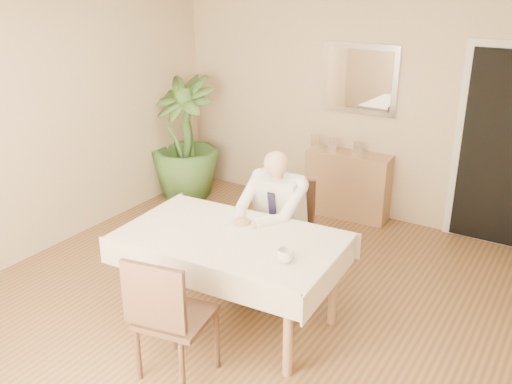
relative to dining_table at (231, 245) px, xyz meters
The scene contains 17 objects.
room 0.64m from the dining_table, 116.94° to the left, with size 5.00×5.02×2.60m.
doorway 2.99m from the dining_table, 59.67° to the left, with size 0.96×0.07×2.10m.
mirror 2.72m from the dining_table, 91.11° to the left, with size 0.86×0.04×0.76m.
dining_table is the anchor object (origin of this frame).
chair_far 0.90m from the dining_table, 90.00° to the left, with size 0.46×0.46×0.93m.
chair_near 0.86m from the dining_table, 85.91° to the right, with size 0.53×0.53×0.96m.
seated_man 0.59m from the dining_table, 90.00° to the left, with size 0.48×0.72×1.24m.
plate 0.22m from the dining_table, 98.65° to the left, with size 0.26×0.26×0.02m, color white.
food 0.23m from the dining_table, 98.65° to the left, with size 0.14×0.14×0.06m, color olive.
knife 0.18m from the dining_table, 85.97° to the left, with size 0.01×0.01×0.13m, color silver.
fork 0.19m from the dining_table, 116.85° to the left, with size 0.01×0.01×0.13m, color silver.
coffee_mug 0.60m from the dining_table, 14.67° to the right, with size 0.12×0.12×0.09m, color white.
sideboard 2.44m from the dining_table, 91.18° to the left, with size 0.94×0.32×0.75m, color #8D6C4E.
photo_frame_left 2.50m from the dining_table, 101.41° to the left, with size 0.10×0.02×0.14m, color silver.
photo_frame_center 2.44m from the dining_table, 96.11° to the left, with size 0.10×0.02×0.14m, color silver.
photo_frame_right 2.45m from the dining_table, 89.14° to the left, with size 0.10×0.02×0.14m, color silver.
potted_palm 2.78m from the dining_table, 135.96° to the left, with size 0.83×0.83×1.48m, color #375B26.
Camera 1 is at (2.31, -3.36, 2.69)m, focal length 40.00 mm.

